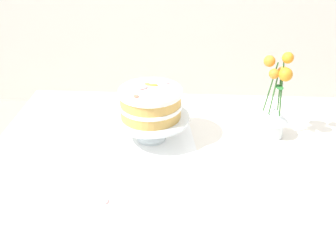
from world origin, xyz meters
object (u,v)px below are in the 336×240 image
at_px(cake_stand, 151,120).
at_px(layer_cake, 151,103).
at_px(flower_vase, 276,107).
at_px(dining_table, 179,177).

xyz_separation_m(cake_stand, layer_cake, (-0.00, 0.00, 0.07)).
relative_size(layer_cake, flower_vase, 0.68).
relative_size(dining_table, layer_cake, 6.04).
bearing_deg(dining_table, flower_vase, 24.77).
height_order(layer_cake, flower_vase, flower_vase).
bearing_deg(layer_cake, dining_table, -45.36).
xyz_separation_m(dining_table, layer_cake, (-0.11, 0.11, 0.25)).
bearing_deg(flower_vase, layer_cake, -174.01).
height_order(dining_table, flower_vase, flower_vase).
bearing_deg(cake_stand, layer_cake, 103.58).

